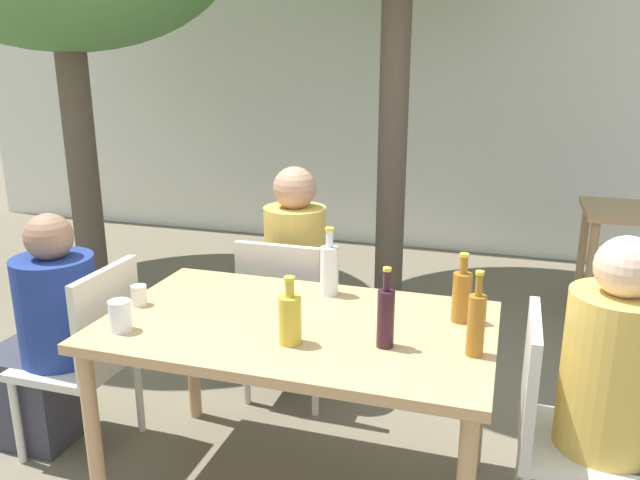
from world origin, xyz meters
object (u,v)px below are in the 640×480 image
Objects in this scene: patio_chair_0 at (90,350)px; patio_chair_2 at (286,311)px; drinking_glass_0 at (120,316)px; water_bottle_2 at (329,269)px; person_seated_1 at (631,426)px; person_seated_0 at (46,344)px; oil_cruet_1 at (290,318)px; wine_bottle_0 at (386,316)px; amber_bottle_3 at (462,295)px; patio_chair_1 at (559,423)px; drinking_glass_1 at (139,295)px; dining_table_front at (297,341)px; amber_bottle_4 at (476,323)px; person_seated_2 at (301,288)px.

patio_chair_0 and patio_chair_2 have the same top height.
water_bottle_2 is at bearing 42.99° from drinking_glass_0.
drinking_glass_0 is (0.38, -0.28, 0.33)m from patio_chair_0.
water_bottle_2 is (-1.19, 0.32, 0.35)m from person_seated_1.
person_seated_0 reaches higher than oil_cruet_1.
wine_bottle_0 is 0.39m from amber_bottle_3.
oil_cruet_1 reaches higher than patio_chair_1.
wine_bottle_0 is at bearing -4.39° from drinking_glass_1.
water_bottle_2 reaches higher than wine_bottle_0.
dining_table_front is 0.44m from wine_bottle_0.
amber_bottle_3 is (-0.38, 0.20, 0.37)m from patio_chair_1.
water_bottle_2 is at bearing 147.53° from amber_bottle_4.
water_bottle_2 is (1.26, 0.32, 0.39)m from person_seated_0.
person_seated_1 reaches higher than patio_chair_0.
dining_table_front is 5.03× the size of water_bottle_2.
patio_chair_2 is 3.04× the size of wine_bottle_0.
oil_cruet_1 is at bearing -12.16° from drinking_glass_1.
wine_bottle_0 is at bearing -52.41° from water_bottle_2.
patio_chair_0 is at bearing 53.17° from person_seated_2.
person_seated_0 is 13.18× the size of drinking_glass_1.
amber_bottle_3 reaches higher than patio_chair_1.
wine_bottle_0 is at bearing 123.23° from person_seated_2.
amber_bottle_4 is (0.68, -0.09, 0.20)m from dining_table_front.
person_seated_1 reaches higher than amber_bottle_3.
person_seated_1 is at bearing 90.00° from person_seated_0.
drinking_glass_0 reaches higher than drinking_glass_1.
water_bottle_2 is 0.98× the size of amber_bottle_4.
person_seated_0 is 0.63m from drinking_glass_1.
patio_chair_0 is 1.98m from patio_chair_1.
drinking_glass_1 is at bearing 67.95° from person_seated_2.
person_seated_0 is 0.91× the size of person_seated_2.
amber_bottle_4 is (1.67, -0.09, 0.39)m from patio_chair_0.
patio_chair_2 is at bearing 62.10° from patio_chair_1.
drinking_glass_1 is (-1.91, -0.03, 0.27)m from person_seated_1.
patio_chair_0 is at bearing 90.00° from person_seated_1.
person_seated_2 reaches higher than patio_chair_2.
person_seated_0 is (-0.24, -0.00, -0.01)m from patio_chair_0.
wine_bottle_0 is at bearing 85.26° from patio_chair_0.
amber_bottle_3 is at bearing 151.90° from patio_chair_2.
patio_chair_0 is 0.73× the size of person_seated_2.
water_bottle_2 is (1.02, 0.32, 0.38)m from patio_chair_0.
water_bottle_2 reaches higher than drinking_glass_1.
person_seated_0 is 3.75× the size of water_bottle_2.
drinking_glass_1 is (0.54, -0.03, 0.32)m from person_seated_0.
wine_bottle_0 is 0.98× the size of water_bottle_2.
patio_chair_2 is at bearing 130.23° from wine_bottle_0.
person_seated_0 is 3.68× the size of amber_bottle_4.
oil_cruet_1 is 0.66m from drinking_glass_0.
water_bottle_2 reaches higher than patio_chair_2.
drinking_glass_0 is at bearing 72.32° from patio_chair_2.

